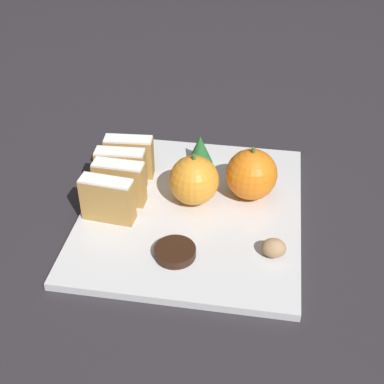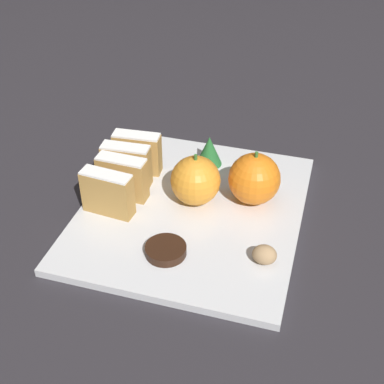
{
  "view_description": "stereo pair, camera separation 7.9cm",
  "coord_description": "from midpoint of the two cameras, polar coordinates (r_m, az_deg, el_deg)",
  "views": [
    {
      "loc": [
        0.1,
        -0.63,
        0.52
      ],
      "look_at": [
        0.0,
        0.0,
        0.04
      ],
      "focal_mm": 50.0,
      "sensor_mm": 36.0,
      "label": 1
    },
    {
      "loc": [
        0.18,
        -0.61,
        0.52
      ],
      "look_at": [
        0.0,
        0.0,
        0.04
      ],
      "focal_mm": 50.0,
      "sensor_mm": 36.0,
      "label": 2
    }
  ],
  "objects": [
    {
      "name": "ground_plane",
      "position": [
        0.82,
        2.77,
        -2.45
      ],
      "size": [
        6.0,
        6.0,
        0.0
      ],
      "primitive_type": "plane",
      "color": "#28262B"
    },
    {
      "name": "evergreen_sprig",
      "position": [
        0.9,
        4.39,
        4.36
      ],
      "size": [
        0.04,
        0.04,
        0.05
      ],
      "color": "#23662D",
      "rests_on": "serving_platter"
    },
    {
      "name": "serving_platter",
      "position": [
        0.82,
        2.78,
        -2.13
      ],
      "size": [
        0.33,
        0.37,
        0.01
      ],
      "color": "silver",
      "rests_on": "ground_plane"
    },
    {
      "name": "stollen_slice_front",
      "position": [
        0.79,
        -6.17,
        -0.21
      ],
      "size": [
        0.08,
        0.03,
        0.07
      ],
      "color": "#B28442",
      "rests_on": "serving_platter"
    },
    {
      "name": "orange_far",
      "position": [
        0.81,
        9.45,
        1.29
      ],
      "size": [
        0.08,
        0.08,
        0.09
      ],
      "color": "orange",
      "rests_on": "serving_platter"
    },
    {
      "name": "chocolate_cookie",
      "position": [
        0.73,
        0.29,
        -6.34
      ],
      "size": [
        0.06,
        0.06,
        0.01
      ],
      "color": "black",
      "rests_on": "serving_platter"
    },
    {
      "name": "walnut",
      "position": [
        0.73,
        10.88,
        -6.72
      ],
      "size": [
        0.03,
        0.03,
        0.03
      ],
      "color": "tan",
      "rests_on": "serving_platter"
    },
    {
      "name": "stollen_slice_second",
      "position": [
        0.81,
        -4.81,
        1.28
      ],
      "size": [
        0.08,
        0.03,
        0.07
      ],
      "color": "#B28442",
      "rests_on": "serving_platter"
    },
    {
      "name": "orange_near",
      "position": [
        0.8,
        3.48,
        1.08
      ],
      "size": [
        0.08,
        0.08,
        0.08
      ],
      "color": "orange",
      "rests_on": "serving_platter"
    },
    {
      "name": "stollen_slice_fourth",
      "position": [
        0.87,
        -3.27,
        4.12
      ],
      "size": [
        0.08,
        0.03,
        0.07
      ],
      "color": "#B28442",
      "rests_on": "serving_platter"
    },
    {
      "name": "stollen_slice_third",
      "position": [
        0.85,
        -4.34,
        2.8
      ],
      "size": [
        0.08,
        0.03,
        0.07
      ],
      "color": "#B28442",
      "rests_on": "serving_platter"
    }
  ]
}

